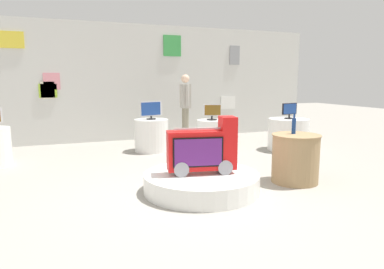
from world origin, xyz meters
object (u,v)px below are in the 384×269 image
tv_on_far_right (289,110)px  tv_on_right_rear (212,112)px  novelty_firetruck_tv (203,151)px  shopper_browsing_near_truck (185,104)px  main_display_pedestal (201,182)px  bottle_on_side_table (294,125)px  tv_on_left_rear (151,110)px  side_table_round (295,158)px  display_pedestal_right_rear (212,136)px  display_pedestal_left_rear (152,135)px  display_pedestal_far_right (288,134)px

tv_on_far_right → tv_on_right_rear: bearing=166.9°
novelty_firetruck_tv → shopper_browsing_near_truck: (1.03, 3.55, 0.41)m
tv_on_right_rear → shopper_browsing_near_truck: 1.17m
main_display_pedestal → bottle_on_side_table: bearing=-0.8°
novelty_firetruck_tv → shopper_browsing_near_truck: size_ratio=0.59×
tv_on_left_rear → side_table_round: 3.45m
main_display_pedestal → tv_on_left_rear: size_ratio=3.22×
display_pedestal_right_rear → bottle_on_side_table: bottle_on_side_table is taller
display_pedestal_left_rear → bottle_on_side_table: 3.39m
main_display_pedestal → tv_on_right_rear: size_ratio=4.47×
bottle_on_side_table → display_pedestal_left_rear: bearing=116.0°
novelty_firetruck_tv → bottle_on_side_table: 1.53m
main_display_pedestal → tv_on_far_right: 3.64m
bottle_on_side_table → shopper_browsing_near_truck: size_ratio=0.19×
novelty_firetruck_tv → side_table_round: (1.50, -0.09, -0.20)m
tv_on_right_rear → main_display_pedestal: bearing=-117.3°
display_pedestal_far_right → shopper_browsing_near_truck: size_ratio=0.53×
novelty_firetruck_tv → display_pedestal_far_right: (2.92, 2.02, -0.23)m
main_display_pedestal → display_pedestal_right_rear: bearing=62.7°
tv_on_right_rear → shopper_browsing_near_truck: size_ratio=0.22×
main_display_pedestal → display_pedestal_right_rear: (1.24, 2.40, 0.22)m
tv_on_left_rear → display_pedestal_right_rear: tv_on_left_rear is taller
tv_on_left_rear → display_pedestal_far_right: bearing=-18.6°
display_pedestal_far_right → side_table_round: size_ratio=1.21×
main_display_pedestal → side_table_round: 1.54m
shopper_browsing_near_truck → tv_on_right_rear: bearing=-80.4°
tv_on_left_rear → shopper_browsing_near_truck: bearing=29.4°
bottle_on_side_table → tv_on_left_rear: bearing=116.0°
display_pedestal_far_right → side_table_round: bearing=-124.1°
main_display_pedestal → display_pedestal_left_rear: (0.05, 2.99, 0.22)m
display_pedestal_left_rear → tv_on_right_rear: tv_on_right_rear is taller
display_pedestal_far_right → display_pedestal_left_rear: bearing=161.3°
shopper_browsing_near_truck → tv_on_far_right: bearing=-39.1°
tv_on_left_rear → tv_on_far_right: (2.89, -0.98, -0.02)m
display_pedestal_right_rear → tv_on_right_rear: bearing=-70.1°
display_pedestal_left_rear → display_pedestal_right_rear: (1.19, -0.58, 0.00)m
display_pedestal_right_rear → tv_on_right_rear: (0.00, -0.00, 0.53)m
display_pedestal_left_rear → tv_on_left_rear: size_ratio=1.47×
tv_on_far_right → shopper_browsing_near_truck: (-1.89, 1.54, 0.10)m
tv_on_left_rear → side_table_round: tv_on_left_rear is taller
display_pedestal_left_rear → tv_on_right_rear: bearing=-26.2°
main_display_pedestal → shopper_browsing_near_truck: size_ratio=0.96×
display_pedestal_far_right → bottle_on_side_table: bottle_on_side_table is taller
main_display_pedestal → tv_on_right_rear: (1.24, 2.40, 0.75)m
display_pedestal_left_rear → tv_on_right_rear: size_ratio=2.04×
novelty_firetruck_tv → tv_on_left_rear: (0.03, 2.99, 0.33)m
tv_on_right_rear → bottle_on_side_table: bottle_on_side_table is taller
tv_on_left_rear → display_pedestal_far_right: tv_on_left_rear is taller
display_pedestal_far_right → bottle_on_side_table: 2.53m
display_pedestal_left_rear → display_pedestal_right_rear: 1.32m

